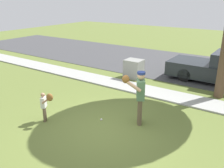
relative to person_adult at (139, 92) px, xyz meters
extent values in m
plane|color=olive|center=(-0.67, 2.72, -1.11)|extent=(48.00, 48.00, 0.00)
cube|color=#A3A39E|center=(-0.67, 2.82, -1.08)|extent=(36.00, 1.20, 0.06)
cube|color=#424244|center=(-0.67, 7.82, -1.10)|extent=(36.00, 6.80, 0.02)
cylinder|color=brown|center=(0.07, -0.04, -0.67)|extent=(0.14, 0.14, 0.89)
cylinder|color=brown|center=(-0.02, 0.11, -0.67)|extent=(0.14, 0.14, 0.89)
cube|color=#4C7251|center=(0.03, 0.03, 0.09)|extent=(0.43, 0.49, 0.63)
sphere|color=tan|center=(0.03, 0.03, 0.55)|extent=(0.24, 0.24, 0.24)
cylinder|color=navy|center=(0.03, 0.03, 0.64)|extent=(0.25, 0.25, 0.07)
cylinder|color=tan|center=(-0.07, -0.33, 0.32)|extent=(0.52, 0.37, 0.43)
ellipsoid|color=brown|center=(-0.24, -0.44, 0.52)|extent=(0.26, 0.23, 0.26)
cylinder|color=tan|center=(-0.11, 0.26, 0.11)|extent=(0.10, 0.10, 0.59)
cylinder|color=brown|center=(-2.70, -1.55, -0.86)|extent=(0.08, 0.08, 0.51)
cylinder|color=brown|center=(-2.65, -1.64, -0.86)|extent=(0.08, 0.08, 0.51)
cube|color=silver|center=(-2.68, -1.59, -0.42)|extent=(0.24, 0.28, 0.36)
sphere|color=#A87A5B|center=(-2.68, -1.59, -0.16)|extent=(0.14, 0.14, 0.14)
cylinder|color=#A87A5B|center=(-2.76, -1.46, -0.41)|extent=(0.06, 0.06, 0.34)
cylinder|color=#A87A5B|center=(-2.47, -1.64, -0.29)|extent=(0.30, 0.21, 0.24)
ellipsoid|color=brown|center=(-2.37, -1.58, -0.18)|extent=(0.26, 0.23, 0.26)
sphere|color=white|center=(-1.13, -0.51, -1.07)|extent=(0.07, 0.07, 0.07)
cube|color=gray|center=(-2.52, 4.16, -0.64)|extent=(0.87, 0.75, 0.95)
cube|color=#23282D|center=(1.44, 5.90, -0.57)|extent=(5.20, 1.95, 0.70)
cylinder|color=black|center=(-0.17, 5.03, -0.77)|extent=(0.64, 0.22, 0.64)
cylinder|color=black|center=(-0.17, 6.76, -0.77)|extent=(0.64, 0.22, 0.64)
camera|label=1|loc=(3.28, -6.34, 2.83)|focal=38.87mm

